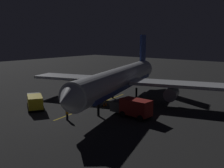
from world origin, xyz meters
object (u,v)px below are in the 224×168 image
object	(u,v)px
ground_crew_worker	(67,114)
traffic_cone_near_right	(106,104)
traffic_cone_under_wing	(88,102)
catering_truck	(133,108)
traffic_cone_near_left	(138,112)
airliner	(121,79)
traffic_cone_far	(104,105)
baggage_truck	(35,102)

from	to	relation	value
ground_crew_worker	traffic_cone_near_right	size ratio (longest dim) A/B	3.16
ground_crew_worker	traffic_cone_under_wing	size ratio (longest dim) A/B	3.16
catering_truck	traffic_cone_under_wing	xyz separation A→B (m)	(10.25, -1.55, -1.09)
ground_crew_worker	traffic_cone_near_left	bearing A→B (deg)	-122.59
airliner	catering_truck	distance (m)	9.52
airliner	traffic_cone_far	xyz separation A→B (m)	(0.12, 4.33, -3.71)
airliner	catering_truck	size ratio (longest dim) A/B	6.05
catering_truck	traffic_cone_near_right	xyz separation A→B (m)	(6.99, -2.38, -1.09)
ground_crew_worker	traffic_cone_near_right	bearing A→B (deg)	-83.98
ground_crew_worker	traffic_cone_far	world-z (taller)	ground_crew_worker
ground_crew_worker	traffic_cone_near_left	distance (m)	10.38
catering_truck	traffic_cone_under_wing	bearing A→B (deg)	-8.59
baggage_truck	traffic_cone_under_wing	world-z (taller)	baggage_truck
baggage_truck	traffic_cone_far	size ratio (longest dim) A/B	11.15
airliner	traffic_cone_near_right	world-z (taller)	airliner
airliner	traffic_cone_under_wing	distance (m)	6.81
baggage_truck	traffic_cone_near_right	bearing A→B (deg)	-130.57
baggage_truck	ground_crew_worker	bearing A→B (deg)	175.85
traffic_cone_near_left	traffic_cone_under_wing	distance (m)	9.82
traffic_cone_under_wing	traffic_cone_far	world-z (taller)	same
airliner	traffic_cone_under_wing	bearing A→B (deg)	52.95
traffic_cone_far	traffic_cone_under_wing	bearing A→B (deg)	3.83
ground_crew_worker	traffic_cone_under_wing	bearing A→B (deg)	-63.09
airliner	catering_truck	world-z (taller)	airliner
ground_crew_worker	airliner	bearing A→B (deg)	-86.50
baggage_truck	catering_truck	bearing A→B (deg)	-156.66
traffic_cone_far	baggage_truck	bearing A→B (deg)	47.09
catering_truck	ground_crew_worker	distance (m)	9.08
catering_truck	traffic_cone_under_wing	size ratio (longest dim) A/B	11.22
traffic_cone_near_right	traffic_cone_far	xyz separation A→B (m)	(-0.06, 0.61, 0.00)
catering_truck	traffic_cone_near_left	bearing A→B (deg)	-77.13
traffic_cone_far	traffic_cone_near_left	bearing A→B (deg)	-178.47
baggage_truck	catering_truck	world-z (taller)	catering_truck
traffic_cone_near_left	traffic_cone_far	world-z (taller)	same
baggage_truck	traffic_cone_near_left	distance (m)	16.11
catering_truck	traffic_cone_near_right	world-z (taller)	catering_truck
airliner	ground_crew_worker	world-z (taller)	airliner
traffic_cone_near_right	traffic_cone_under_wing	bearing A→B (deg)	14.33
baggage_truck	traffic_cone_near_left	world-z (taller)	baggage_truck
traffic_cone_near_left	traffic_cone_near_right	bearing A→B (deg)	-3.82
traffic_cone_under_wing	catering_truck	bearing A→B (deg)	171.41
baggage_truck	traffic_cone_under_wing	size ratio (longest dim) A/B	11.15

